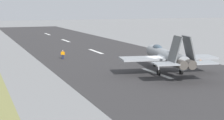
% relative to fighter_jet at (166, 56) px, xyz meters
% --- Properties ---
extents(ground_plane, '(400.00, 400.00, 0.00)m').
position_rel_fighter_jet_xyz_m(ground_plane, '(-0.37, 1.46, -2.37)').
color(ground_plane, gray).
extents(runway_strip, '(240.00, 26.00, 0.02)m').
position_rel_fighter_jet_xyz_m(runway_strip, '(-0.39, 1.46, -2.36)').
color(runway_strip, '#312F30').
rests_on(runway_strip, ground).
extents(fighter_jet, '(18.02, 13.46, 5.57)m').
position_rel_fighter_jet_xyz_m(fighter_jet, '(0.00, 0.00, 0.00)').
color(fighter_jet, gray).
rests_on(fighter_jet, ground).
extents(crew_person, '(0.42, 0.66, 1.59)m').
position_rel_fighter_jet_xyz_m(crew_person, '(17.53, 10.21, -1.58)').
color(crew_person, '#1E2338').
rests_on(crew_person, ground).
extents(marker_cone_mid, '(0.44, 0.44, 0.55)m').
position_rel_fighter_jet_xyz_m(marker_cone_mid, '(6.55, -10.63, -2.10)').
color(marker_cone_mid, orange).
rests_on(marker_cone_mid, ground).
extents(marker_cone_far, '(0.44, 0.44, 0.55)m').
position_rel_fighter_jet_xyz_m(marker_cone_far, '(24.80, -10.63, -2.10)').
color(marker_cone_far, orange).
rests_on(marker_cone_far, ground).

